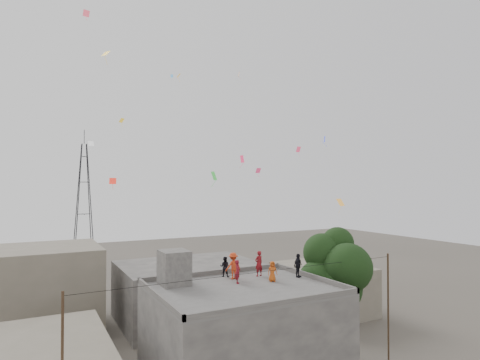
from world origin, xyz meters
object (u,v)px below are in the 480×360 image
object	(u,v)px
person_red_adult	(259,263)
person_dark_adult	(298,265)
tree	(336,273)
transmission_tower	(84,207)
stair_head_box	(174,267)

from	to	relation	value
person_red_adult	person_dark_adult	size ratio (longest dim) A/B	1.08
tree	transmission_tower	distance (m)	41.12
tree	person_red_adult	xyz separation A→B (m)	(-5.00, 1.61, 0.81)
stair_head_box	person_red_adult	distance (m)	5.58
stair_head_box	person_dark_adult	size ratio (longest dim) A/B	1.34
stair_head_box	tree	size ratio (longest dim) A/B	0.22
stair_head_box	person_dark_adult	distance (m)	7.82
stair_head_box	transmission_tower	xyz separation A→B (m)	(-0.80, 37.40, 1.97)
transmission_tower	person_red_adult	size ratio (longest dim) A/B	12.34
transmission_tower	person_red_adult	xyz separation A→B (m)	(6.36, -37.79, -2.16)
transmission_tower	person_red_adult	bearing A→B (deg)	-80.44
stair_head_box	tree	bearing A→B (deg)	-10.74
stair_head_box	person_dark_adult	xyz separation A→B (m)	(7.60, -1.84, -0.25)
person_red_adult	transmission_tower	bearing A→B (deg)	-91.48
stair_head_box	person_red_adult	bearing A→B (deg)	-4.05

